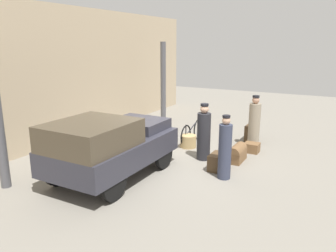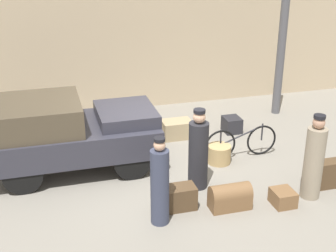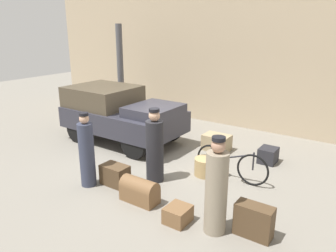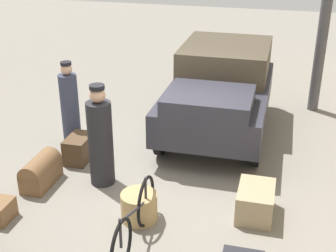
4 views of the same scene
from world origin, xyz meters
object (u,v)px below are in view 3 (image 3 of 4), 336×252
at_px(trunk_umber_medium, 115,175).
at_px(suitcase_black_upright, 217,142).
at_px(porter_with_bicycle, 87,153).
at_px(suitcase_small_leather, 178,214).
at_px(bicycle, 231,164).
at_px(suitcase_tan_flat, 268,155).
at_px(trunk_barrel_dark, 140,190).
at_px(truck, 119,112).
at_px(conductor_in_dark_uniform, 216,190).
at_px(wicker_basket, 206,167).
at_px(porter_lifting_near_truck, 155,149).
at_px(trunk_large_brown, 254,221).

distance_m(trunk_umber_medium, suitcase_black_upright, 3.22).
bearing_deg(porter_with_bicycle, suitcase_small_leather, -1.83).
bearing_deg(bicycle, suitcase_tan_flat, 75.02).
height_order(trunk_barrel_dark, suitcase_black_upright, trunk_barrel_dark).
bearing_deg(truck, conductor_in_dark_uniform, -29.04).
bearing_deg(wicker_basket, bicycle, 12.27).
bearing_deg(suitcase_black_upright, suitcase_tan_flat, -1.34).
bearing_deg(wicker_basket, porter_with_bicycle, -134.60).
bearing_deg(truck, trunk_umber_medium, -49.55).
xyz_separation_m(trunk_umber_medium, trunk_barrel_dark, (0.89, -0.25, 0.01)).
distance_m(conductor_in_dark_uniform, suitcase_black_upright, 3.80).
xyz_separation_m(bicycle, trunk_umber_medium, (-1.95, -1.65, -0.14)).
xyz_separation_m(porter_with_bicycle, suitcase_small_leather, (2.35, -0.08, -0.60)).
distance_m(conductor_in_dark_uniform, trunk_umber_medium, 2.62).
xyz_separation_m(truck, suitcase_small_leather, (3.72, -2.56, -0.74)).
distance_m(wicker_basket, trunk_umber_medium, 2.06).
distance_m(truck, bicycle, 3.85).
bearing_deg(bicycle, wicker_basket, -167.73).
xyz_separation_m(wicker_basket, suitcase_small_leather, (0.51, -1.94, -0.06)).
bearing_deg(wicker_basket, trunk_umber_medium, -132.18).
height_order(truck, porter_with_bicycle, porter_with_bicycle).
bearing_deg(suitcase_small_leather, suitcase_black_upright, 106.11).
xyz_separation_m(porter_lifting_near_truck, trunk_large_brown, (2.54, -0.70, -0.47)).
bearing_deg(truck, porter_with_bicycle, -61.09).
bearing_deg(bicycle, porter_lifting_near_truck, -144.15).
distance_m(porter_with_bicycle, suitcase_small_leather, 2.42).
relative_size(bicycle, conductor_in_dark_uniform, 1.02).
relative_size(conductor_in_dark_uniform, trunk_barrel_dark, 2.22).
bearing_deg(truck, wicker_basket, -10.88).
bearing_deg(trunk_large_brown, suitcase_tan_flat, 104.35).
relative_size(truck, trunk_umber_medium, 5.85).
xyz_separation_m(bicycle, trunk_large_brown, (1.17, -1.69, -0.09)).
relative_size(porter_lifting_near_truck, suitcase_tan_flat, 3.45).
distance_m(wicker_basket, suitcase_small_leather, 2.01).
bearing_deg(porter_lifting_near_truck, wicker_basket, 47.23).
bearing_deg(conductor_in_dark_uniform, porter_lifting_near_truck, 154.28).
distance_m(porter_with_bicycle, suitcase_black_upright, 3.72).
bearing_deg(suitcase_black_upright, truck, -160.72).
height_order(suitcase_tan_flat, suitcase_black_upright, suitcase_black_upright).
bearing_deg(wicker_basket, conductor_in_dark_uniform, -57.38).
relative_size(porter_with_bicycle, trunk_large_brown, 2.64).
bearing_deg(trunk_large_brown, suitcase_black_upright, 125.61).
relative_size(trunk_barrel_dark, suitcase_tan_flat, 1.59).
bearing_deg(porter_with_bicycle, suitcase_black_upright, 68.73).
xyz_separation_m(conductor_in_dark_uniform, trunk_umber_medium, (-2.54, 0.28, -0.55)).
height_order(truck, conductor_in_dark_uniform, conductor_in_dark_uniform).
relative_size(wicker_basket, suitcase_black_upright, 0.71).
relative_size(bicycle, trunk_barrel_dark, 2.26).
bearing_deg(trunk_barrel_dark, trunk_umber_medium, 164.27).
bearing_deg(porter_lifting_near_truck, conductor_in_dark_uniform, -25.72).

